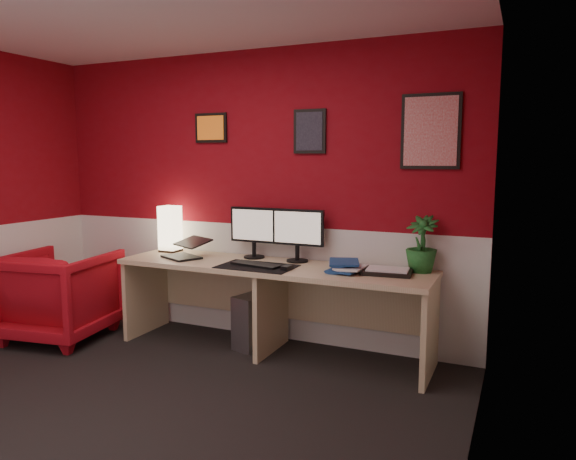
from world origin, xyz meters
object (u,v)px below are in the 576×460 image
object	(u,v)px
desk	(271,309)
monitor_right	(297,227)
armchair	(59,295)
monitor_left	(254,224)
pc_tower	(258,320)
laptop	(181,245)
potted_plant	(422,244)
shoji_lamp	(170,230)
zen_tray	(388,272)

from	to	relation	value
desk	monitor_right	size ratio (longest dim) A/B	4.48
desk	armchair	distance (m)	1.91
monitor_left	armchair	xyz separation A→B (m)	(-1.60, -0.65, -0.63)
pc_tower	monitor_left	bearing A→B (deg)	142.82
desk	armchair	bearing A→B (deg)	-166.62
laptop	potted_plant	bearing A→B (deg)	33.52
desk	pc_tower	xyz separation A→B (m)	(-0.17, 0.09, -0.14)
potted_plant	monitor_right	bearing A→B (deg)	-179.17
monitor_right	pc_tower	bearing A→B (deg)	-160.68
laptop	armchair	distance (m)	1.19
potted_plant	pc_tower	distance (m)	1.51
monitor_left	potted_plant	world-z (taller)	monitor_left
armchair	potted_plant	bearing A→B (deg)	-176.54
shoji_lamp	zen_tray	bearing A→B (deg)	-3.85
desk	shoji_lamp	world-z (taller)	shoji_lamp
desk	armchair	size ratio (longest dim) A/B	3.05
laptop	monitor_left	world-z (taller)	monitor_left
monitor_left	armchair	distance (m)	1.84
potted_plant	armchair	bearing A→B (deg)	-167.63
shoji_lamp	pc_tower	xyz separation A→B (m)	(0.94, -0.08, -0.70)
monitor_right	zen_tray	bearing A→B (deg)	-11.60
zen_tray	pc_tower	bearing A→B (deg)	177.24
monitor_left	pc_tower	bearing A→B (deg)	-51.55
zen_tray	potted_plant	size ratio (longest dim) A/B	0.82
laptop	monitor_right	bearing A→B (deg)	40.61
monitor_left	potted_plant	xyz separation A→B (m)	(1.42, 0.01, -0.08)
potted_plant	armchair	distance (m)	3.13
desk	pc_tower	distance (m)	0.24
shoji_lamp	armchair	xyz separation A→B (m)	(-0.75, -0.62, -0.54)
monitor_right	armchair	distance (m)	2.20
shoji_lamp	monitor_right	size ratio (longest dim) A/B	0.69
shoji_lamp	potted_plant	xyz separation A→B (m)	(2.27, 0.04, 0.01)
desk	monitor_right	xyz separation A→B (m)	(0.14, 0.20, 0.66)
armchair	desk	bearing A→B (deg)	-175.53
shoji_lamp	monitor_left	distance (m)	0.86
pc_tower	monitor_right	bearing A→B (deg)	33.69
zen_tray	laptop	bearing A→B (deg)	-176.89
desk	potted_plant	world-z (taller)	potted_plant
desk	laptop	size ratio (longest dim) A/B	7.88
monitor_left	zen_tray	distance (m)	1.25
zen_tray	armchair	distance (m)	2.87
potted_plant	pc_tower	size ratio (longest dim) A/B	0.95
desk	monitor_left	size ratio (longest dim) A/B	4.48
monitor_left	zen_tray	xyz separation A→B (m)	(1.21, -0.17, -0.28)
monitor_right	armchair	bearing A→B (deg)	-162.13
monitor_right	pc_tower	distance (m)	0.86
monitor_right	zen_tray	world-z (taller)	monitor_right
shoji_lamp	potted_plant	world-z (taller)	potted_plant
monitor_left	zen_tray	world-z (taller)	monitor_left
laptop	armchair	size ratio (longest dim) A/B	0.39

